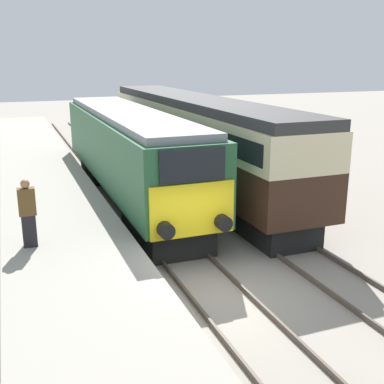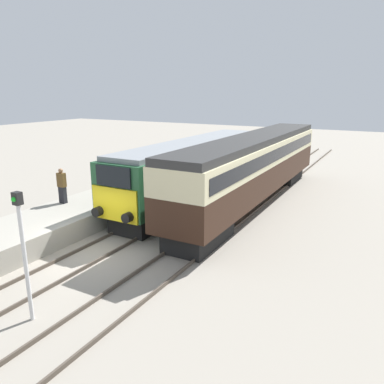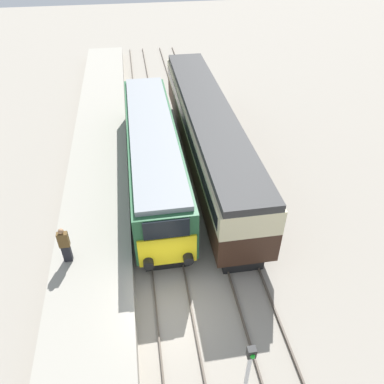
# 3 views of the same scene
# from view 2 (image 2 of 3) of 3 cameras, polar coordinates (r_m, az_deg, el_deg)

# --- Properties ---
(ground_plane) EXTENTS (120.00, 120.00, 0.00)m
(ground_plane) POSITION_cam_2_polar(r_m,az_deg,el_deg) (16.34, -15.46, -9.39)
(ground_plane) COLOR gray
(platform_left) EXTENTS (3.50, 50.00, 0.97)m
(platform_left) POSITION_cam_2_polar(r_m,az_deg,el_deg) (23.95, -8.03, 0.10)
(platform_left) COLOR #9E998C
(platform_left) RESTS_ON ground_plane
(rails_near_track) EXTENTS (1.51, 60.00, 0.14)m
(rails_near_track) POSITION_cam_2_polar(r_m,az_deg,el_deg) (19.90, -5.48, -4.20)
(rails_near_track) COLOR #4C4238
(rails_near_track) RESTS_ON ground_plane
(rails_far_track) EXTENTS (1.50, 60.00, 0.14)m
(rails_far_track) POSITION_cam_2_polar(r_m,az_deg,el_deg) (18.30, 3.42, -5.90)
(rails_far_track) COLOR #4C4238
(rails_far_track) RESTS_ON ground_plane
(locomotive) EXTENTS (2.70, 15.07, 3.78)m
(locomotive) POSITION_cam_2_polar(r_m,az_deg,el_deg) (22.75, 0.22, 3.71)
(locomotive) COLOR black
(locomotive) RESTS_ON ground_plane
(passenger_carriage) EXTENTS (2.75, 18.57, 4.12)m
(passenger_carriage) POSITION_cam_2_polar(r_m,az_deg,el_deg) (22.58, 9.54, 4.37)
(passenger_carriage) COLOR black
(passenger_carriage) RESTS_ON ground_plane
(person_on_platform) EXTENTS (0.44, 0.26, 1.84)m
(person_on_platform) POSITION_cam_2_polar(r_m,az_deg,el_deg) (20.48, -19.20, 0.90)
(person_on_platform) COLOR black
(person_on_platform) RESTS_ON platform_left
(signal_post) EXTENTS (0.24, 0.28, 3.96)m
(signal_post) POSITION_cam_2_polar(r_m,az_deg,el_deg) (11.76, -24.32, -7.60)
(signal_post) COLOR silver
(signal_post) RESTS_ON ground_plane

